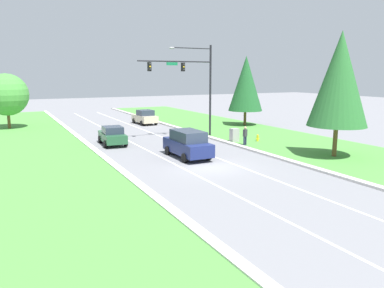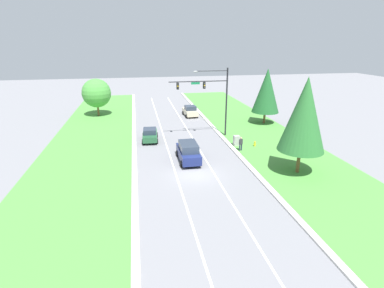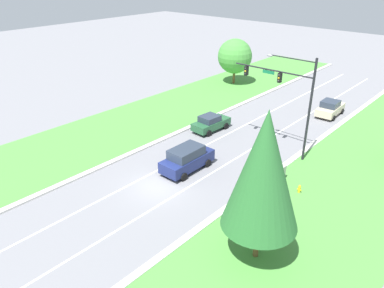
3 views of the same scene
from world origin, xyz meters
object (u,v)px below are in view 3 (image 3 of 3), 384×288
Objects in this scene: forest_sedan at (211,123)px; traffic_signal_mast at (289,91)px; utility_cabinet at (280,173)px; pedestrian at (267,178)px; fire_hydrant at (299,189)px; navy_suv at (187,159)px; oak_near_left_tree at (235,56)px; champagne_sedan at (330,108)px; conifer_near_right_tree at (263,171)px.

traffic_signal_mast is at bearing 5.47° from forest_sedan.
traffic_signal_mast is 6.91× the size of utility_cabinet.
fire_hydrant is at bearing -175.59° from pedestrian.
navy_suv is 3.74× the size of utility_cabinet.
oak_near_left_tree is at bearing 137.35° from traffic_signal_mast.
utility_cabinet is at bearing -82.73° from champagne_sedan.
traffic_signal_mast is at bearing 130.60° from fire_hydrant.
pedestrian reaches higher than fire_hydrant.
fire_hydrant is at bearing 18.81° from navy_suv.
traffic_signal_mast is 10.09m from navy_suv.
pedestrian is 8.82m from conifer_near_right_tree.
navy_suv is at bearing -161.25° from fire_hydrant.
forest_sedan is 8.31m from navy_suv.
fire_hydrant is at bearing -17.42° from forest_sedan.
navy_suv reaches higher than forest_sedan.
conifer_near_right_tree reaches higher than fire_hydrant.
oak_near_left_tree is at bearing 133.77° from utility_cabinet.
oak_near_left_tree reaches higher than forest_sedan.
fire_hydrant is (12.09, -4.60, -0.48)m from forest_sedan.
navy_suv is at bearing -103.45° from champagne_sedan.
forest_sedan is 6.06× the size of fire_hydrant.
utility_cabinet reaches higher than fire_hydrant.
pedestrian is (2.65, -17.60, 0.08)m from champagne_sedan.
traffic_signal_mast is 1.85× the size of navy_suv.
navy_suv is at bearing -61.04° from forest_sedan.
pedestrian is (6.36, 1.80, -0.09)m from navy_suv.
utility_cabinet is 2.19m from fire_hydrant.
oak_near_left_tree reaches higher than champagne_sedan.
traffic_signal_mast is 0.97× the size of conifer_near_right_tree.
traffic_signal_mast is 5.21× the size of pedestrian.
oak_near_left_tree is (-17.70, 20.40, 2.90)m from pedestrian.
champagne_sedan is (-0.62, 11.63, -4.93)m from traffic_signal_mast.
oak_near_left_tree reaches higher than pedestrian.
utility_cabinet is 0.14× the size of conifer_near_right_tree.
conifer_near_right_tree reaches higher than oak_near_left_tree.
champagne_sedan is 3.36× the size of utility_cabinet.
traffic_signal_mast is 12.65m from champagne_sedan.
utility_cabinet is at bearing -115.80° from pedestrian.
forest_sedan is 3.33× the size of utility_cabinet.
navy_suv is at bearing -119.07° from traffic_signal_mast.
conifer_near_right_tree is at bearing -39.39° from forest_sedan.
fire_hydrant is at bearing -76.43° from champagne_sedan.
fire_hydrant is at bearing -19.43° from utility_cabinet.
champagne_sedan reaches higher than forest_sedan.
traffic_signal_mast is 8.43m from fire_hydrant.
conifer_near_right_tree reaches higher than utility_cabinet.
conifer_near_right_tree is at bearing -78.71° from champagne_sedan.
utility_cabinet is (2.14, -4.16, -5.15)m from traffic_signal_mast.
champagne_sedan is 17.21m from fire_hydrant.
oak_near_left_tree is (-15.66, 14.42, -1.95)m from traffic_signal_mast.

